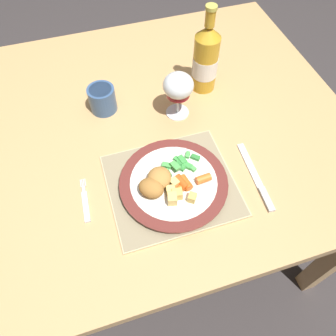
{
  "coord_description": "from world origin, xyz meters",
  "views": [
    {
      "loc": [
        -0.19,
        -0.65,
        1.47
      ],
      "look_at": [
        -0.04,
        -0.2,
        0.78
      ],
      "focal_mm": 35.0,
      "sensor_mm": 36.0,
      "label": 1
    }
  ],
  "objects_px": {
    "table_knife": "(258,182)",
    "fork": "(85,203)",
    "dining_table": "(162,138)",
    "drinking_cup": "(102,99)",
    "bottle": "(206,59)",
    "wine_glass": "(178,87)",
    "dinner_plate": "(174,183)"
  },
  "relations": [
    {
      "from": "table_knife",
      "to": "fork",
      "type": "bearing_deg",
      "value": 170.79
    },
    {
      "from": "dining_table",
      "to": "fork",
      "type": "bearing_deg",
      "value": -140.46
    },
    {
      "from": "fork",
      "to": "drinking_cup",
      "type": "relative_size",
      "value": 1.57
    },
    {
      "from": "bottle",
      "to": "wine_glass",
      "type": "bearing_deg",
      "value": -142.69
    },
    {
      "from": "wine_glass",
      "to": "table_knife",
      "type": "bearing_deg",
      "value": -67.76
    },
    {
      "from": "fork",
      "to": "wine_glass",
      "type": "height_order",
      "value": "wine_glass"
    },
    {
      "from": "fork",
      "to": "bottle",
      "type": "xyz_separation_m",
      "value": [
        0.43,
        0.32,
        0.1
      ]
    },
    {
      "from": "dining_table",
      "to": "dinner_plate",
      "type": "distance_m",
      "value": 0.26
    },
    {
      "from": "dining_table",
      "to": "bottle",
      "type": "relative_size",
      "value": 4.15
    },
    {
      "from": "wine_glass",
      "to": "bottle",
      "type": "relative_size",
      "value": 0.53
    },
    {
      "from": "bottle",
      "to": "drinking_cup",
      "type": "bearing_deg",
      "value": -179.33
    },
    {
      "from": "dinner_plate",
      "to": "fork",
      "type": "height_order",
      "value": "dinner_plate"
    },
    {
      "from": "dinner_plate",
      "to": "fork",
      "type": "bearing_deg",
      "value": 175.41
    },
    {
      "from": "table_knife",
      "to": "drinking_cup",
      "type": "height_order",
      "value": "drinking_cup"
    },
    {
      "from": "fork",
      "to": "bottle",
      "type": "distance_m",
      "value": 0.55
    },
    {
      "from": "fork",
      "to": "wine_glass",
      "type": "xyz_separation_m",
      "value": [
        0.32,
        0.23,
        0.1
      ]
    },
    {
      "from": "wine_glass",
      "to": "fork",
      "type": "bearing_deg",
      "value": -144.35
    },
    {
      "from": "dining_table",
      "to": "fork",
      "type": "distance_m",
      "value": 0.36
    },
    {
      "from": "bottle",
      "to": "drinking_cup",
      "type": "relative_size",
      "value": 3.36
    },
    {
      "from": "dining_table",
      "to": "table_knife",
      "type": "relative_size",
      "value": 5.1
    },
    {
      "from": "dining_table",
      "to": "fork",
      "type": "relative_size",
      "value": 8.85
    },
    {
      "from": "dinner_plate",
      "to": "table_knife",
      "type": "distance_m",
      "value": 0.22
    },
    {
      "from": "fork",
      "to": "table_knife",
      "type": "relative_size",
      "value": 0.58
    },
    {
      "from": "dinner_plate",
      "to": "table_knife",
      "type": "relative_size",
      "value": 1.26
    },
    {
      "from": "dinner_plate",
      "to": "fork",
      "type": "relative_size",
      "value": 2.19
    },
    {
      "from": "dinner_plate",
      "to": "wine_glass",
      "type": "relative_size",
      "value": 1.93
    },
    {
      "from": "dining_table",
      "to": "wine_glass",
      "type": "relative_size",
      "value": 7.79
    },
    {
      "from": "dining_table",
      "to": "dinner_plate",
      "type": "bearing_deg",
      "value": -99.59
    },
    {
      "from": "fork",
      "to": "drinking_cup",
      "type": "height_order",
      "value": "drinking_cup"
    },
    {
      "from": "wine_glass",
      "to": "drinking_cup",
      "type": "distance_m",
      "value": 0.23
    },
    {
      "from": "fork",
      "to": "bottle",
      "type": "height_order",
      "value": "bottle"
    },
    {
      "from": "dinner_plate",
      "to": "table_knife",
      "type": "height_order",
      "value": "dinner_plate"
    }
  ]
}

